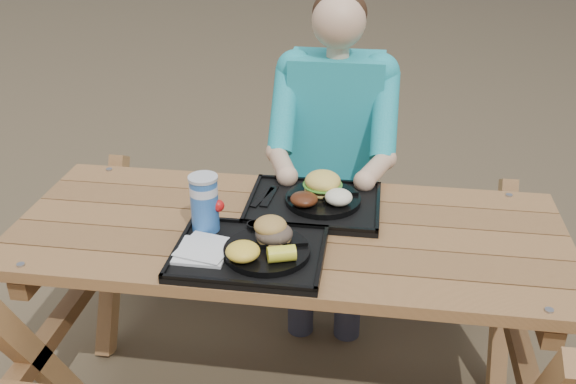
# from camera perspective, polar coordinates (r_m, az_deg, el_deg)

# --- Properties ---
(picnic_table) EXTENTS (1.80, 1.49, 0.75)m
(picnic_table) POSITION_cam_1_polar(r_m,az_deg,el_deg) (2.31, -0.00, -11.23)
(picnic_table) COLOR #999999
(picnic_table) RESTS_ON ground
(tray_near) EXTENTS (0.45, 0.35, 0.02)m
(tray_near) POSITION_cam_1_polar(r_m,az_deg,el_deg) (1.94, -3.46, -5.54)
(tray_near) COLOR black
(tray_near) RESTS_ON picnic_table
(tray_far) EXTENTS (0.45, 0.35, 0.02)m
(tray_far) POSITION_cam_1_polar(r_m,az_deg,el_deg) (2.21, 2.32, -1.18)
(tray_far) COLOR black
(tray_far) RESTS_ON picnic_table
(plate_near) EXTENTS (0.26, 0.26, 0.02)m
(plate_near) POSITION_cam_1_polar(r_m,az_deg,el_deg) (1.92, -1.89, -5.25)
(plate_near) COLOR black
(plate_near) RESTS_ON tray_near
(plate_far) EXTENTS (0.26, 0.26, 0.02)m
(plate_far) POSITION_cam_1_polar(r_m,az_deg,el_deg) (2.21, 3.13, -0.65)
(plate_far) COLOR black
(plate_far) RESTS_ON tray_far
(napkin_stack) EXTENTS (0.16, 0.16, 0.02)m
(napkin_stack) POSITION_cam_1_polar(r_m,az_deg,el_deg) (1.94, -7.68, -5.16)
(napkin_stack) COLOR silver
(napkin_stack) RESTS_ON tray_near
(soda_cup) EXTENTS (0.09, 0.09, 0.18)m
(soda_cup) POSITION_cam_1_polar(r_m,az_deg,el_deg) (2.02, -7.42, -1.13)
(soda_cup) COLOR #1651A5
(soda_cup) RESTS_ON tray_near
(condiment_bbq) EXTENTS (0.05, 0.05, 0.03)m
(condiment_bbq) POSITION_cam_1_polar(r_m,az_deg,el_deg) (2.03, -2.97, -3.18)
(condiment_bbq) COLOR black
(condiment_bbq) RESTS_ON tray_near
(condiment_mustard) EXTENTS (0.05, 0.05, 0.03)m
(condiment_mustard) POSITION_cam_1_polar(r_m,az_deg,el_deg) (2.02, -1.17, -3.30)
(condiment_mustard) COLOR gold
(condiment_mustard) RESTS_ON tray_near
(sandwich) EXTENTS (0.11, 0.11, 0.11)m
(sandwich) POSITION_cam_1_polar(r_m,az_deg,el_deg) (1.92, -1.27, -2.86)
(sandwich) COLOR #BC8B42
(sandwich) RESTS_ON plate_near
(mac_cheese) EXTENTS (0.10, 0.10, 0.05)m
(mac_cheese) POSITION_cam_1_polar(r_m,az_deg,el_deg) (1.85, -4.04, -5.29)
(mac_cheese) COLOR yellow
(mac_cheese) RESTS_ON plate_near
(corn_cob) EXTENTS (0.10, 0.10, 0.05)m
(corn_cob) POSITION_cam_1_polar(r_m,az_deg,el_deg) (1.84, -0.58, -5.51)
(corn_cob) COLOR #FFF735
(corn_cob) RESTS_ON plate_near
(cutlery_far) EXTENTS (0.04, 0.16, 0.01)m
(cutlery_far) POSITION_cam_1_polar(r_m,az_deg,el_deg) (2.24, -1.67, -0.38)
(cutlery_far) COLOR black
(cutlery_far) RESTS_ON tray_far
(burger) EXTENTS (0.13, 0.13, 0.11)m
(burger) POSITION_cam_1_polar(r_m,az_deg,el_deg) (2.21, 3.12, 1.35)
(burger) COLOR #F7CE57
(burger) RESTS_ON plate_far
(baked_beans) EXTENTS (0.09, 0.09, 0.04)m
(baked_beans) POSITION_cam_1_polar(r_m,az_deg,el_deg) (2.14, 1.44, -0.64)
(baked_beans) COLOR #502210
(baked_beans) RESTS_ON plate_far
(potato_salad) EXTENTS (0.09, 0.09, 0.05)m
(potato_salad) POSITION_cam_1_polar(r_m,az_deg,el_deg) (2.15, 4.52, -0.46)
(potato_salad) COLOR white
(potato_salad) RESTS_ON plate_far
(diner) EXTENTS (0.48, 0.84, 1.28)m
(diner) POSITION_cam_1_polar(r_m,az_deg,el_deg) (2.76, 4.08, 2.07)
(diner) COLOR #19A9AF
(diner) RESTS_ON ground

